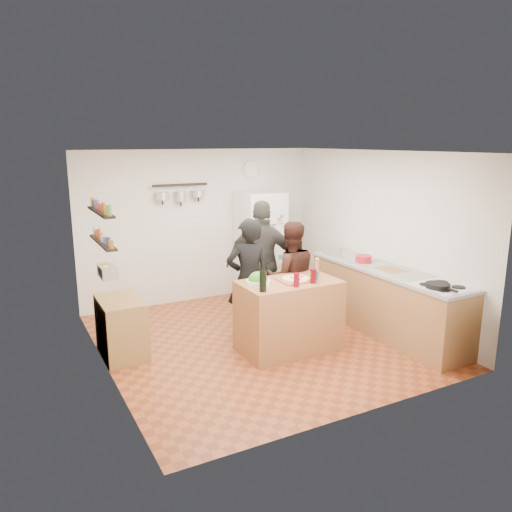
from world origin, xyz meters
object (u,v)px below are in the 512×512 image
salad_bowl (258,282)px  fridge (260,245)px  wine_bottle (263,281)px  pepper_mill (317,269)px  salt_canister (315,276)px  person_left (249,279)px  person_center (290,277)px  side_table (121,327)px  skillet (438,286)px  prep_island (289,316)px  red_bowl (363,259)px  counter_run (386,301)px  wall_clock (251,170)px  person_back (263,263)px

salad_bowl → fridge: bearing=61.1°
wine_bottle → pepper_mill: size_ratio=1.29×
salad_bowl → salt_canister: 0.74m
person_left → person_center: bearing=-171.7°
person_center → fridge: fridge is taller
salt_canister → pepper_mill: bearing=48.6°
person_left → side_table: person_left is taller
wine_bottle → salt_canister: 0.81m
skillet → side_table: size_ratio=0.36×
prep_island → salt_canister: size_ratio=9.98×
pepper_mill → skillet: bearing=-50.2°
salad_bowl → person_center: size_ratio=0.19×
wine_bottle → skillet: (1.90, -0.87, -0.09)m
prep_island → pepper_mill: pepper_mill is taller
wine_bottle → skillet: wine_bottle is taller
red_bowl → side_table: (-3.39, 0.50, -0.60)m
skillet → side_table: skillet is taller
person_center → skillet: 1.95m
person_center → counter_run: person_center is taller
counter_run → wall_clock: wall_clock is taller
salad_bowl → person_left: bearing=75.2°
wine_bottle → prep_island: bearing=23.7°
prep_island → salad_bowl: salad_bowl is taller
red_bowl → salad_bowl: bearing=-171.6°
wine_bottle → salt_canister: size_ratio=2.02×
person_center → red_bowl: person_center is taller
wine_bottle → person_back: bearing=61.4°
salt_canister → red_bowl: 1.24m
person_back → fridge: bearing=-84.6°
pepper_mill → person_left: person_left is taller
wine_bottle → counter_run: bearing=2.7°
counter_run → skillet: size_ratio=9.21×
person_center → fridge: 1.69m
person_back → side_table: (-2.10, -0.15, -0.54)m
fridge → red_bowl: bearing=-69.2°
person_left → fridge: (1.03, 1.60, 0.07)m
person_center → fridge: size_ratio=0.87×
side_table → salad_bowl: bearing=-27.2°
pepper_mill → fridge: bearing=81.9°
wine_bottle → salt_canister: bearing=7.1°
pepper_mill → person_center: size_ratio=0.13×
prep_island → person_left: (-0.28, 0.58, 0.37)m
salt_canister → fridge: bearing=78.9°
prep_island → person_left: size_ratio=0.75×
person_back → red_bowl: bearing=-175.0°
salad_bowl → salt_canister: bearing=-13.3°
salt_canister → counter_run: (1.20, -0.00, -0.52)m
counter_run → red_bowl: bearing=96.3°
skillet → wall_clock: wall_clock is taller
pepper_mill → salt_canister: pepper_mill is taller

